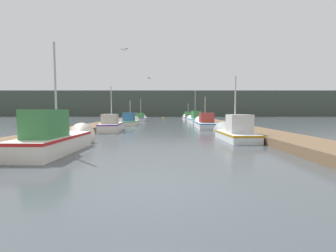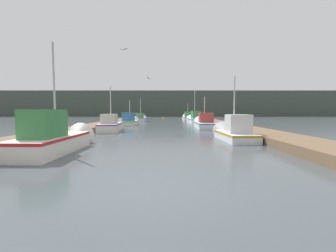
# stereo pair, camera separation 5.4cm
# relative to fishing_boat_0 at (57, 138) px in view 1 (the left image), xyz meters

# --- Properties ---
(ground_plane) EXTENTS (200.00, 200.00, 0.00)m
(ground_plane) POSITION_rel_fishing_boat_0_xyz_m (4.17, -4.53, -0.55)
(ground_plane) COLOR #3D4449
(dock_left) EXTENTS (2.41, 40.00, 0.41)m
(dock_left) POSITION_rel_fishing_boat_0_xyz_m (-2.19, 11.47, -0.35)
(dock_left) COLOR brown
(dock_left) RESTS_ON ground_plane
(dock_right) EXTENTS (2.41, 40.00, 0.41)m
(dock_right) POSITION_rel_fishing_boat_0_xyz_m (10.52, 11.47, -0.35)
(dock_right) COLOR brown
(dock_right) RESTS_ON ground_plane
(distant_shore_ridge) EXTENTS (120.00, 16.00, 7.53)m
(distant_shore_ridge) POSITION_rel_fishing_boat_0_xyz_m (4.17, 64.17, 3.22)
(distant_shore_ridge) COLOR #424C42
(distant_shore_ridge) RESTS_ON ground_plane
(fishing_boat_0) EXTENTS (1.58, 4.95, 4.80)m
(fishing_boat_0) POSITION_rel_fishing_boat_0_xyz_m (0.00, 0.00, 0.00)
(fishing_boat_0) COLOR silver
(fishing_boat_0) RESTS_ON ground_plane
(fishing_boat_1) EXTENTS (1.65, 4.50, 4.12)m
(fishing_boat_1) POSITION_rel_fishing_boat_0_xyz_m (8.41, 3.87, -0.13)
(fishing_boat_1) COLOR silver
(fishing_boat_1) RESTS_ON ground_plane
(fishing_boat_2) EXTENTS (1.93, 4.80, 4.02)m
(fishing_boat_2) POSITION_rel_fishing_boat_0_xyz_m (-0.10, 9.26, -0.07)
(fishing_boat_2) COLOR silver
(fishing_boat_2) RESTS_ON ground_plane
(fishing_boat_3) EXTENTS (1.78, 6.10, 3.53)m
(fishing_boat_3) POSITION_rel_fishing_boat_0_xyz_m (8.19, 13.21, -0.13)
(fishing_boat_3) COLOR silver
(fishing_boat_3) RESTS_ON ground_plane
(fishing_boat_4) EXTENTS (1.79, 4.78, 3.40)m
(fishing_boat_4) POSITION_rel_fishing_boat_0_xyz_m (0.09, 17.49, -0.11)
(fishing_boat_4) COLOR silver
(fishing_boat_4) RESTS_ON ground_plane
(fishing_boat_5) EXTENTS (1.92, 6.00, 4.95)m
(fishing_boat_5) POSITION_rel_fishing_boat_0_xyz_m (8.25, 21.83, -0.05)
(fishing_boat_5) COLOR silver
(fishing_boat_5) RESTS_ON ground_plane
(fishing_boat_6) EXTENTS (1.75, 5.24, 4.08)m
(fishing_boat_6) POSITION_rel_fishing_boat_0_xyz_m (0.16, 27.37, -0.18)
(fishing_boat_6) COLOR silver
(fishing_boat_6) RESTS_ON ground_plane
(fishing_boat_7) EXTENTS (1.75, 5.99, 3.40)m
(fishing_boat_7) POSITION_rel_fishing_boat_0_xyz_m (8.13, 31.09, -0.09)
(fishing_boat_7) COLOR silver
(fishing_boat_7) RESTS_ON ground_plane
(mooring_piling_0) EXTENTS (0.29, 0.29, 1.27)m
(mooring_piling_0) POSITION_rel_fishing_boat_0_xyz_m (-0.86, 28.17, 0.09)
(mooring_piling_0) COLOR #473523
(mooring_piling_0) RESTS_ON ground_plane
(mooring_piling_1) EXTENTS (0.31, 0.31, 1.30)m
(mooring_piling_1) POSITION_rel_fishing_boat_0_xyz_m (-1.23, 3.19, 0.10)
(mooring_piling_1) COLOR #473523
(mooring_piling_1) RESTS_ON ground_plane
(channel_buoy) EXTENTS (0.46, 0.46, 0.96)m
(channel_buoy) POSITION_rel_fishing_boat_0_xyz_m (3.60, 38.48, -0.42)
(channel_buoy) COLOR gold
(channel_buoy) RESTS_ON ground_plane
(seagull_lead) EXTENTS (0.55, 0.31, 0.12)m
(seagull_lead) POSITION_rel_fishing_boat_0_xyz_m (1.55, 6.56, 5.36)
(seagull_lead) COLOR white
(seagull_1) EXTENTS (0.31, 0.55, 0.12)m
(seagull_1) POSITION_rel_fishing_boat_0_xyz_m (3.11, 8.53, 3.68)
(seagull_1) COLOR white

